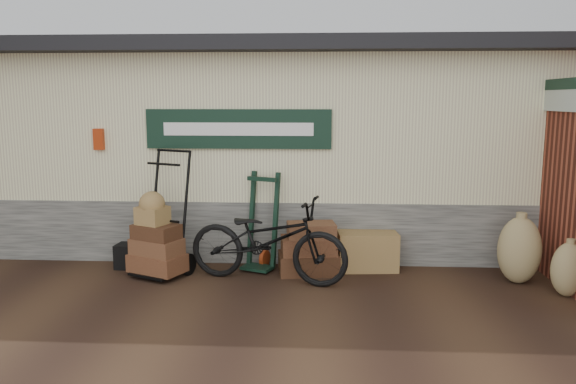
% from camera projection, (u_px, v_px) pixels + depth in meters
% --- Properties ---
extents(ground, '(80.00, 80.00, 0.00)m').
position_uv_depth(ground, '(253.00, 286.00, 7.18)').
color(ground, black).
rests_on(ground, ground).
extents(station_building, '(14.40, 4.10, 3.20)m').
position_uv_depth(station_building, '(271.00, 143.00, 9.61)').
color(station_building, '#4C4C47').
rests_on(station_building, ground).
extents(porter_trolley, '(1.05, 0.95, 1.72)m').
position_uv_depth(porter_trolley, '(165.00, 212.00, 7.58)').
color(porter_trolley, black).
rests_on(porter_trolley, ground).
extents(green_barrow, '(0.61, 0.57, 1.36)m').
position_uv_depth(green_barrow, '(262.00, 221.00, 7.83)').
color(green_barrow, black).
rests_on(green_barrow, ground).
extents(suitcase_stack, '(0.87, 0.62, 0.71)m').
position_uv_depth(suitcase_stack, '(309.00, 248.00, 7.67)').
color(suitcase_stack, '#3E2413').
rests_on(suitcase_stack, ground).
extents(wicker_hamper, '(0.86, 0.61, 0.54)m').
position_uv_depth(wicker_hamper, '(367.00, 250.00, 7.88)').
color(wicker_hamper, olive).
rests_on(wicker_hamper, ground).
extents(black_trunk, '(0.36, 0.32, 0.34)m').
position_uv_depth(black_trunk, '(129.00, 256.00, 7.93)').
color(black_trunk, black).
rests_on(black_trunk, ground).
extents(bicycle, '(1.23, 2.26, 1.25)m').
position_uv_depth(bicycle, '(268.00, 235.00, 7.27)').
color(bicycle, black).
rests_on(bicycle, ground).
extents(burlap_sack_left, '(0.61, 0.53, 0.88)m').
position_uv_depth(burlap_sack_left, '(519.00, 250.00, 7.23)').
color(burlap_sack_left, olive).
rests_on(burlap_sack_left, ground).
extents(burlap_sack_right, '(0.42, 0.36, 0.67)m').
position_uv_depth(burlap_sack_right, '(569.00, 270.00, 6.75)').
color(burlap_sack_right, olive).
rests_on(burlap_sack_right, ground).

